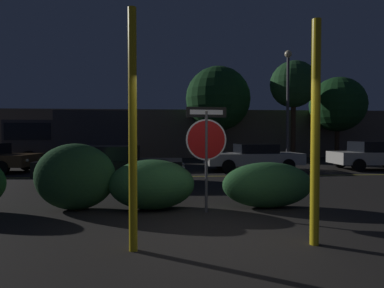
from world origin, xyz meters
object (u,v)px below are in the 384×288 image
Objects in this scene: passing_car_3 at (253,157)px; delivery_truck at (74,136)px; yellow_pole_left at (133,130)px; yellow_pole_right at (315,133)px; hedge_bush_3 at (267,185)px; tree_2 at (338,105)px; street_lamp at (288,92)px; tree_1 at (294,85)px; hedge_bush_1 at (75,177)px; passing_car_4 at (372,156)px; passing_car_2 at (112,164)px; tree_0 at (218,99)px; hedge_bush_2 at (152,184)px; stop_sign at (206,139)px.

passing_car_3 is 0.66× the size of delivery_truck.
yellow_pole_right is at bearing 1.17° from yellow_pole_left.
hedge_bush_3 is 17.57m from tree_2.
delivery_truck reaches higher than hedge_bush_3.
street_lamp is at bearing -94.75° from delivery_truck.
hedge_bush_1 is at bearing -128.85° from tree_1.
passing_car_4 is at bearing -94.40° from passing_car_3.
hedge_bush_3 is (2.74, 2.41, -1.20)m from yellow_pole_left.
passing_car_3 is (5.94, 3.42, -0.01)m from passing_car_2.
yellow_pole_right is 2.63m from hedge_bush_3.
yellow_pole_right is at bearing -120.68° from tree_2.
tree_0 reaches higher than yellow_pole_left.
hedge_bush_1 is at bearing 136.64° from passing_car_3.
yellow_pole_left is 17.86m from tree_1.
yellow_pole_left reaches higher than hedge_bush_3.
tree_1 is at bearing 56.20° from hedge_bush_2.
hedge_bush_1 is 16.94m from tree_1.
tree_0 is at bearing 74.33° from stop_sign.
hedge_bush_1 is at bearing 165.48° from stop_sign.
tree_1 is (7.39, 13.19, 3.48)m from stop_sign.
tree_1 is (5.98, 15.19, 3.37)m from yellow_pole_right.
tree_1 reaches higher than stop_sign.
hedge_bush_2 is at bearing 179.47° from hedge_bush_3.
street_lamp is 6.11m from tree_2.
passing_car_4 reaches higher than hedge_bush_3.
yellow_pole_left is 0.52× the size of tree_1.
stop_sign is 0.57× the size of passing_car_4.
street_lamp reaches higher than hedge_bush_3.
yellow_pole_left is 6.53m from passing_car_2.
tree_1 is (10.20, 8.99, 4.40)m from passing_car_2.
yellow_pole_right is 14.20m from street_lamp.
tree_2 is at bearing 46.41° from stop_sign.
tree_0 reaches higher than hedge_bush_3.
tree_1 reaches higher than yellow_pole_right.
hedge_bush_1 is at bearing 177.89° from hedge_bush_2.
passing_car_4 is 7.34m from tree_1.
tree_2 is (12.42, 14.17, 3.35)m from hedge_bush_2.
passing_car_2 reaches higher than hedge_bush_2.
tree_1 is (5.94, 12.84, 4.53)m from hedge_bush_3.
street_lamp reaches higher than tree_1.
hedge_bush_3 is at bearing -1.15° from hedge_bush_1.
hedge_bush_2 is at bearing 24.57° from passing_car_2.
passing_car_3 is at bearing -86.22° from tree_0.
street_lamp reaches higher than hedge_bush_1.
hedge_bush_3 is at bearing -43.47° from passing_car_4.
tree_1 is at bearing 54.80° from stop_sign.
yellow_pole_left is at bearing -102.73° from tree_0.
passing_car_2 is at bearing -71.31° from passing_car_4.
tree_1 reaches higher than tree_2.
tree_2 reaches higher than hedge_bush_2.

